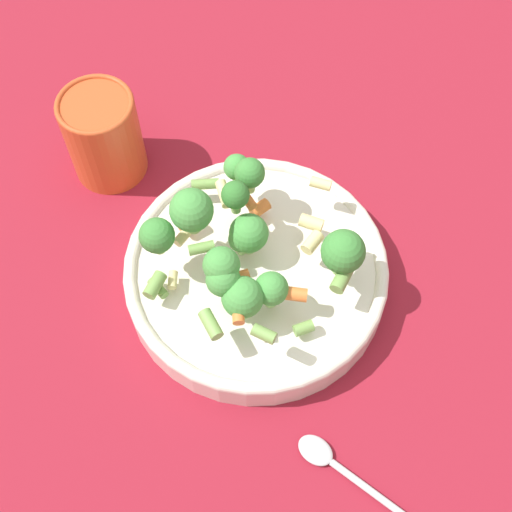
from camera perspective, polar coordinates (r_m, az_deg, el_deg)
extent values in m
plane|color=maroon|center=(0.77, 0.00, -2.10)|extent=(3.00, 3.00, 0.00)
cylinder|color=silver|center=(0.76, 0.00, -1.51)|extent=(0.28, 0.28, 0.03)
torus|color=silver|center=(0.74, 0.00, -0.88)|extent=(0.28, 0.28, 0.01)
cylinder|color=#8CB766|center=(0.74, -1.18, 0.62)|extent=(0.01, 0.01, 0.01)
sphere|color=#479342|center=(0.72, -1.20, 1.34)|extent=(0.03, 0.03, 0.03)
cylinder|color=#8CB766|center=(0.71, -5.02, 2.57)|extent=(0.02, 0.02, 0.01)
sphere|color=#479342|center=(0.69, -5.19, 3.68)|extent=(0.04, 0.04, 0.04)
cylinder|color=#8CB766|center=(0.71, 6.75, -0.73)|extent=(0.02, 0.02, 0.02)
sphere|color=#3D8438|center=(0.69, 6.99, 0.36)|extent=(0.04, 0.04, 0.04)
cylinder|color=#8CB766|center=(0.73, -0.56, 0.88)|extent=(0.01, 0.01, 0.01)
sphere|color=#479342|center=(0.71, -0.58, 1.84)|extent=(0.04, 0.04, 0.04)
cylinder|color=#8CB766|center=(0.70, -1.05, -4.27)|extent=(0.01, 0.01, 0.02)
sphere|color=#479342|center=(0.68, -1.09, -3.32)|extent=(0.04, 0.04, 0.04)
cylinder|color=#8CB766|center=(0.74, -0.50, 5.69)|extent=(0.01, 0.01, 0.02)
sphere|color=#3D8438|center=(0.72, -0.51, 6.66)|extent=(0.03, 0.03, 0.03)
cylinder|color=#8CB766|center=(0.71, -1.62, 4.03)|extent=(0.01, 0.01, 0.02)
sphere|color=#33722D|center=(0.70, -1.66, 4.91)|extent=(0.03, 0.03, 0.03)
cylinder|color=#8CB766|center=(0.71, 1.19, -3.46)|extent=(0.01, 0.01, 0.02)
sphere|color=#479342|center=(0.69, 1.23, -2.63)|extent=(0.03, 0.03, 0.03)
cylinder|color=#8CB766|center=(0.71, -7.73, 0.78)|extent=(0.01, 0.01, 0.01)
sphere|color=#3D8438|center=(0.69, -7.94, 1.63)|extent=(0.04, 0.04, 0.04)
cylinder|color=#8CB766|center=(0.75, -1.52, 6.40)|extent=(0.01, 0.01, 0.01)
sphere|color=#479342|center=(0.74, -1.55, 7.13)|extent=(0.03, 0.03, 0.03)
cylinder|color=#8CB766|center=(0.69, -2.58, -2.67)|extent=(0.01, 0.01, 0.01)
sphere|color=#479342|center=(0.67, -2.65, -1.89)|extent=(0.03, 0.03, 0.03)
cylinder|color=#8CB766|center=(0.69, -2.70, -1.64)|extent=(0.01, 0.01, 0.02)
sphere|color=#479342|center=(0.67, -2.79, -0.72)|extent=(0.04, 0.04, 0.04)
cylinder|color=#729E4C|center=(0.70, 3.83, -5.78)|extent=(0.02, 0.02, 0.01)
cylinder|color=beige|center=(0.72, 4.53, 1.09)|extent=(0.03, 0.02, 0.01)
cylinder|color=beige|center=(0.72, -5.66, 1.80)|extent=(0.03, 0.02, 0.01)
cylinder|color=beige|center=(0.73, -2.58, 5.00)|extent=(0.03, 0.02, 0.01)
cylinder|color=orange|center=(0.67, -1.43, -4.58)|extent=(0.02, 0.01, 0.01)
cylinder|color=#729E4C|center=(0.72, 7.04, 1.16)|extent=(0.02, 0.02, 0.01)
cylinder|color=#729E4C|center=(0.72, -7.84, -2.54)|extent=(0.02, 0.02, 0.01)
cylinder|color=beige|center=(0.72, -6.68, -1.92)|extent=(0.02, 0.01, 0.01)
cylinder|color=#729E4C|center=(0.67, -3.64, -5.47)|extent=(0.03, 0.03, 0.01)
cylinder|color=beige|center=(0.74, 4.45, 2.66)|extent=(0.02, 0.03, 0.01)
cylinder|color=orange|center=(0.69, 3.01, -3.04)|extent=(0.02, 0.03, 0.01)
cylinder|color=orange|center=(0.75, -5.65, 2.71)|extent=(0.02, 0.02, 0.01)
cylinder|color=#729E4C|center=(0.65, 0.64, -6.25)|extent=(0.02, 0.03, 0.01)
cylinder|color=#729E4C|center=(0.69, -4.38, 0.65)|extent=(0.02, 0.03, 0.01)
cylinder|color=orange|center=(0.76, 0.08, 3.84)|extent=(0.02, 0.02, 0.01)
cylinder|color=beige|center=(0.74, 5.20, 5.79)|extent=(0.02, 0.02, 0.01)
cylinder|color=#729E4C|center=(0.77, -4.08, 5.76)|extent=(0.02, 0.03, 0.01)
cylinder|color=orange|center=(0.69, -1.67, -1.82)|extent=(0.02, 0.03, 0.01)
cylinder|color=#729E4C|center=(0.69, 6.92, -1.75)|extent=(0.03, 0.02, 0.01)
cylinder|color=#729E4C|center=(0.71, -8.10, -2.31)|extent=(0.03, 0.02, 0.01)
cylinder|color=orange|center=(0.73, -0.77, 4.65)|extent=(0.03, 0.02, 0.01)
cylinder|color=#CC4C23|center=(0.83, -12.09, 9.32)|extent=(0.08, 0.08, 0.11)
torus|color=#CC4C23|center=(0.79, -12.82, 11.74)|extent=(0.08, 0.08, 0.01)
cylinder|color=silver|center=(0.71, 11.33, -19.40)|extent=(0.09, 0.13, 0.01)
ellipsoid|color=silver|center=(0.71, 4.79, -15.23)|extent=(0.04, 0.04, 0.01)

